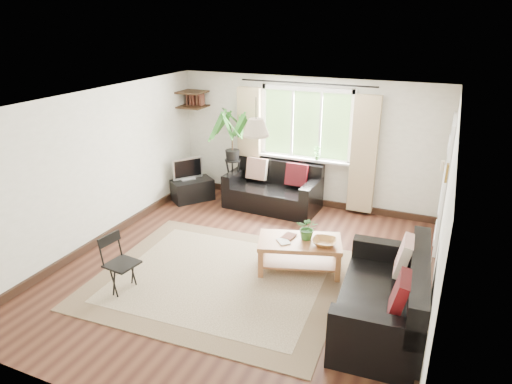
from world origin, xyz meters
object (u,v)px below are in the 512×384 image
at_px(sofa_back, 272,188).
at_px(palm_stand, 233,156).
at_px(sofa_right, 382,293).
at_px(coffee_table, 299,255).
at_px(folding_chair, 122,265).
at_px(tv_stand, 193,190).

distance_m(sofa_back, palm_stand, 0.99).
xyz_separation_m(sofa_right, coffee_table, (-1.26, 0.81, -0.20)).
bearing_deg(palm_stand, folding_chair, -88.37).
height_order(sofa_back, palm_stand, palm_stand).
height_order(sofa_back, tv_stand, sofa_back).
bearing_deg(folding_chair, coffee_table, -46.64).
distance_m(palm_stand, folding_chair, 3.51).
xyz_separation_m(sofa_right, palm_stand, (-3.30, 2.85, 0.46)).
height_order(coffee_table, palm_stand, palm_stand).
distance_m(tv_stand, palm_stand, 1.05).
distance_m(tv_stand, folding_chair, 3.25).
bearing_deg(palm_stand, tv_stand, -155.00).
relative_size(sofa_right, folding_chair, 2.38).
distance_m(coffee_table, tv_stand, 3.25).
xyz_separation_m(sofa_back, tv_stand, (-1.59, -0.25, -0.20)).
xyz_separation_m(sofa_back, sofa_right, (2.44, -2.77, 0.03)).
relative_size(sofa_back, tv_stand, 2.23).
bearing_deg(palm_stand, sofa_back, -5.56).
bearing_deg(tv_stand, folding_chair, -127.73).
height_order(tv_stand, palm_stand, palm_stand).
relative_size(palm_stand, folding_chair, 2.29).
bearing_deg(sofa_right, tv_stand, -125.60).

